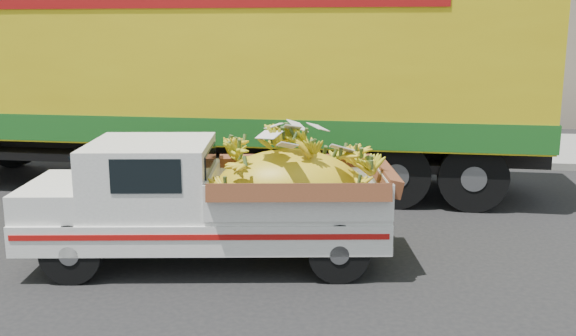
# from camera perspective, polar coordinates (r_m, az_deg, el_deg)

# --- Properties ---
(ground) EXTENTS (100.00, 100.00, 0.00)m
(ground) POSITION_cam_1_polar(r_m,az_deg,el_deg) (8.58, -9.91, -7.28)
(ground) COLOR black
(ground) RESTS_ON ground
(curb) EXTENTS (60.00, 0.25, 0.15)m
(curb) POSITION_cam_1_polar(r_m,az_deg,el_deg) (14.27, -2.29, 0.96)
(curb) COLOR gray
(curb) RESTS_ON ground
(sidewalk) EXTENTS (60.00, 4.00, 0.14)m
(sidewalk) POSITION_cam_1_polar(r_m,az_deg,el_deg) (16.31, -0.92, 2.34)
(sidewalk) COLOR gray
(sidewalk) RESTS_ON ground
(building_left) EXTENTS (18.00, 6.00, 5.00)m
(building_left) POSITION_cam_1_polar(r_m,az_deg,el_deg) (24.22, -17.88, 10.71)
(building_left) COLOR gray
(building_left) RESTS_ON ground
(pickup_truck) EXTENTS (4.52, 2.25, 1.52)m
(pickup_truck) POSITION_cam_1_polar(r_m,az_deg,el_deg) (7.88, -4.74, -2.68)
(pickup_truck) COLOR black
(pickup_truck) RESTS_ON ground
(semi_trailer) EXTENTS (12.01, 2.66, 3.80)m
(semi_trailer) POSITION_cam_1_polar(r_m,az_deg,el_deg) (11.78, -7.47, 8.56)
(semi_trailer) COLOR black
(semi_trailer) RESTS_ON ground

